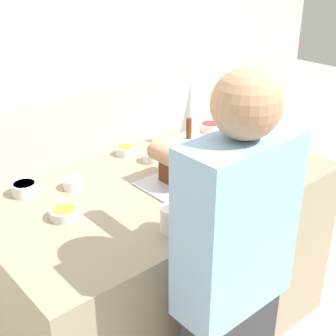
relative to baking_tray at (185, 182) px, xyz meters
The scene contains 15 objects.
ground_plane 0.91m from the baking_tray, 136.93° to the left, with size 12.00×12.00×0.00m, color beige.
back_cabinet_block 1.87m from the baking_tray, 92.49° to the left, with size 6.00×0.60×0.90m.
kitchen_island 0.47m from the baking_tray, 136.93° to the left, with size 1.61×0.91×0.90m.
baking_tray is the anchor object (origin of this frame).
gingerbread_house 0.10m from the baking_tray, 33.94° to the left, with size 0.19×0.20×0.28m.
decorative_tree 0.49m from the baking_tray, 44.20° to the left, with size 0.13×0.13×0.35m.
candy_bowl_far_right 0.71m from the baking_tray, 147.91° to the left, with size 0.11×0.11×0.05m.
candy_bowl_beside_tree 0.68m from the baking_tray, 35.01° to the left, with size 0.12×0.12×0.04m.
candy_bowl_behind_tray 0.43m from the baking_tray, 92.90° to the left, with size 0.09×0.09×0.04m.
candy_bowl_center_rear 0.32m from the baking_tray, 13.39° to the left, with size 0.11×0.11×0.05m.
candy_bowl_far_left 0.57m from the baking_tray, behind, with size 0.12×0.12×0.04m.
candy_bowl_front_corner 0.28m from the baking_tray, 83.85° to the left, with size 0.09×0.09×0.04m.
candy_bowl_near_tray_right 0.50m from the baking_tray, 145.17° to the left, with size 0.09×0.09×0.05m.
mug 0.40m from the baking_tray, 139.90° to the right, with size 0.09×0.09×0.10m.
person 0.65m from the baking_tray, 118.22° to the right, with size 0.42×0.52×1.58m.
Camera 1 is at (-1.22, -1.46, 1.89)m, focal length 50.00 mm.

